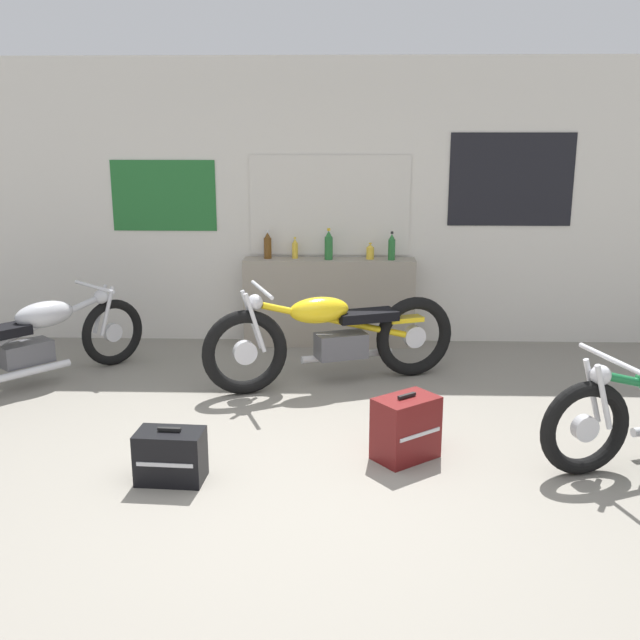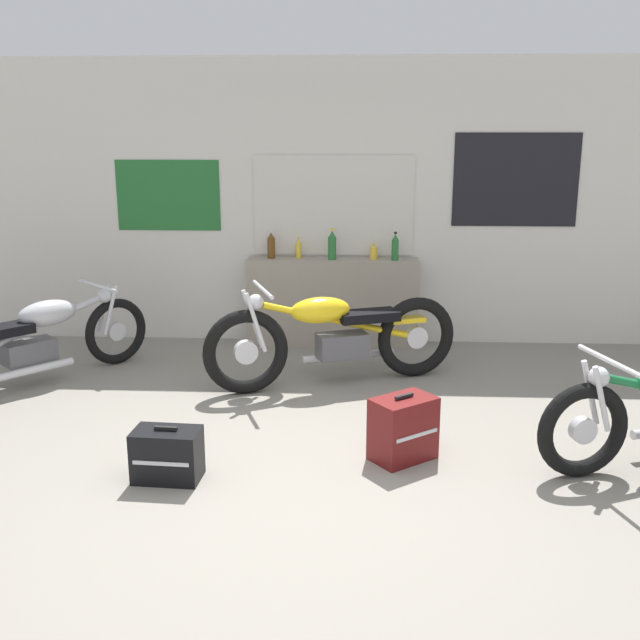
% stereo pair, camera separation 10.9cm
% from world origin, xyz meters
% --- Properties ---
extents(ground_plane, '(24.00, 24.00, 0.00)m').
position_xyz_m(ground_plane, '(0.00, 0.00, 0.00)').
color(ground_plane, gray).
extents(wall_back, '(10.00, 0.07, 2.80)m').
position_xyz_m(wall_back, '(0.01, 3.42, 1.40)').
color(wall_back, silver).
rests_on(wall_back, ground_plane).
extents(sill_counter, '(1.70, 0.28, 0.87)m').
position_xyz_m(sill_counter, '(0.08, 3.24, 0.44)').
color(sill_counter, gray).
rests_on(sill_counter, ground_plane).
extents(bottle_leftmost, '(0.08, 0.08, 0.28)m').
position_xyz_m(bottle_leftmost, '(-0.53, 3.25, 1.00)').
color(bottle_leftmost, '#5B3814').
rests_on(bottle_leftmost, sill_counter).
extents(bottle_left_center, '(0.06, 0.06, 0.21)m').
position_xyz_m(bottle_left_center, '(-0.26, 3.27, 0.97)').
color(bottle_left_center, gold).
rests_on(bottle_left_center, sill_counter).
extents(bottle_center, '(0.08, 0.08, 0.31)m').
position_xyz_m(bottle_center, '(0.08, 3.21, 1.01)').
color(bottle_center, '#23662D').
rests_on(bottle_center, sill_counter).
extents(bottle_right_center, '(0.08, 0.08, 0.16)m').
position_xyz_m(bottle_right_center, '(0.48, 3.25, 0.95)').
color(bottle_right_center, gold).
rests_on(bottle_right_center, sill_counter).
extents(bottle_rightmost, '(0.07, 0.07, 0.28)m').
position_xyz_m(bottle_rightmost, '(0.69, 3.21, 1.00)').
color(bottle_rightmost, '#23662D').
rests_on(bottle_rightmost, sill_counter).
extents(motorcycle_yellow, '(2.13, 0.95, 0.89)m').
position_xyz_m(motorcycle_yellow, '(0.14, 2.02, 0.42)').
color(motorcycle_yellow, black).
rests_on(motorcycle_yellow, ground_plane).
extents(motorcycle_silver, '(1.49, 1.63, 0.78)m').
position_xyz_m(motorcycle_silver, '(-2.40, 1.94, 0.39)').
color(motorcycle_silver, black).
rests_on(motorcycle_silver, ground_plane).
extents(hard_case_darkred, '(0.48, 0.46, 0.45)m').
position_xyz_m(hard_case_darkred, '(0.64, 0.55, 0.21)').
color(hard_case_darkred, maroon).
rests_on(hard_case_darkred, ground_plane).
extents(hard_case_black, '(0.43, 0.28, 0.35)m').
position_xyz_m(hard_case_black, '(-0.84, 0.18, 0.16)').
color(hard_case_black, black).
rests_on(hard_case_black, ground_plane).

